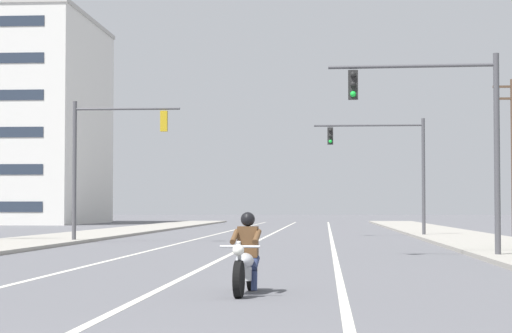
% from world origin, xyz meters
% --- Properties ---
extents(lane_stripe_center, '(0.16, 100.00, 0.01)m').
position_xyz_m(lane_stripe_center, '(-0.18, 45.00, 0.00)').
color(lane_stripe_center, beige).
rests_on(lane_stripe_center, ground).
extents(lane_stripe_left, '(0.16, 100.00, 0.01)m').
position_xyz_m(lane_stripe_left, '(-3.33, 45.00, 0.00)').
color(lane_stripe_left, beige).
rests_on(lane_stripe_left, ground).
extents(lane_stripe_right, '(0.16, 100.00, 0.01)m').
position_xyz_m(lane_stripe_right, '(3.23, 45.00, 0.00)').
color(lane_stripe_right, beige).
rests_on(lane_stripe_right, ground).
extents(sidewalk_kerb_right, '(4.40, 110.00, 0.14)m').
position_xyz_m(sidewalk_kerb_right, '(9.66, 40.00, 0.07)').
color(sidewalk_kerb_right, '#9E998E').
rests_on(sidewalk_kerb_right, ground).
extents(sidewalk_kerb_left, '(4.40, 110.00, 0.14)m').
position_xyz_m(sidewalk_kerb_left, '(-9.66, 40.00, 0.07)').
color(sidewalk_kerb_left, '#9E998E').
rests_on(sidewalk_kerb_left, ground).
extents(motorcycle_with_rider, '(0.70, 2.19, 1.46)m').
position_xyz_m(motorcycle_with_rider, '(1.52, 9.71, 0.59)').
color(motorcycle_with_rider, black).
rests_on(motorcycle_with_rider, ground).
extents(traffic_signal_near_right, '(5.15, 0.41, 6.20)m').
position_xyz_m(traffic_signal_near_right, '(6.62, 22.10, 4.11)').
color(traffic_signal_near_right, '#47474C').
rests_on(traffic_signal_near_right, ground).
extents(traffic_signal_near_left, '(4.73, 0.37, 6.20)m').
position_xyz_m(traffic_signal_near_left, '(-6.67, 34.32, 4.09)').
color(traffic_signal_near_left, '#47474C').
rests_on(traffic_signal_near_left, ground).
extents(traffic_signal_mid_right, '(5.79, 0.37, 6.20)m').
position_xyz_m(traffic_signal_mid_right, '(6.36, 43.68, 4.15)').
color(traffic_signal_mid_right, '#47474C').
rests_on(traffic_signal_mid_right, ground).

